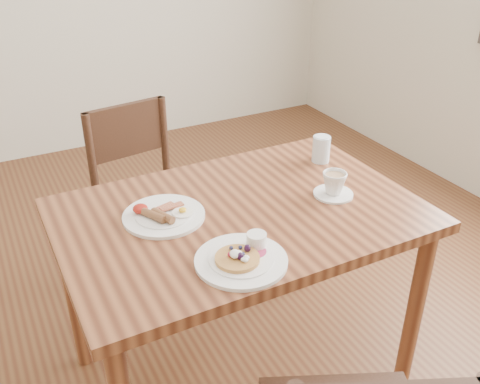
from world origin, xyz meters
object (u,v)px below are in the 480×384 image
at_px(dining_table, 240,235).
at_px(chair_far, 145,195).
at_px(pancake_plate, 242,258).
at_px(water_glass, 321,149).
at_px(teacup_saucer, 334,185).
at_px(breakfast_plate, 163,215).

bearing_deg(dining_table, chair_far, 99.48).
relative_size(pancake_plate, water_glass, 2.59).
bearing_deg(dining_table, teacup_saucer, -9.87).
bearing_deg(water_glass, pancake_plate, -142.77).
relative_size(chair_far, breakfast_plate, 3.26).
height_order(teacup_saucer, water_glass, water_glass).
xyz_separation_m(pancake_plate, teacup_saucer, (0.47, 0.20, 0.03)).
bearing_deg(dining_table, breakfast_plate, 163.06).
relative_size(teacup_saucer, water_glass, 1.34).
xyz_separation_m(breakfast_plate, teacup_saucer, (0.59, -0.13, 0.03)).
bearing_deg(chair_far, teacup_saucer, 112.81).
distance_m(chair_far, water_glass, 0.83).
bearing_deg(dining_table, pancake_plate, -116.37).
relative_size(breakfast_plate, teacup_saucer, 1.93).
bearing_deg(breakfast_plate, water_glass, 9.17).
xyz_separation_m(pancake_plate, water_glass, (0.59, 0.45, 0.04)).
bearing_deg(dining_table, water_glass, 22.36).
relative_size(chair_far, water_glass, 8.44).
bearing_deg(pancake_plate, breakfast_plate, 109.69).
bearing_deg(pancake_plate, teacup_saucer, 22.95).
xyz_separation_m(chair_far, breakfast_plate, (-0.13, -0.62, 0.27)).
distance_m(chair_far, teacup_saucer, 0.93).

